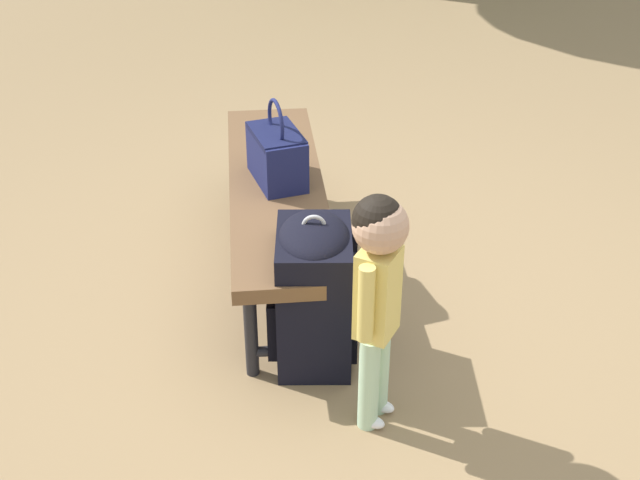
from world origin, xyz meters
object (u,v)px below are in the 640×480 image
handbag (277,154)px  backpack_large (314,288)px  child_standing (378,279)px  park_bench (277,194)px  backpack_small (298,273)px

handbag → backpack_large: size_ratio=0.59×
child_standing → backpack_large: (-0.40, -0.10, -0.28)m
child_standing → backpack_large: bearing=-166.4°
child_standing → handbag: bearing=-176.4°
child_standing → backpack_large: child_standing is taller
park_bench → backpack_small: park_bench is taller
child_standing → backpack_small: (-0.73, -0.07, -0.42)m
backpack_large → child_standing: bearing=13.6°
child_standing → backpack_large: size_ratio=1.42×
backpack_large → backpack_small: backpack_large is taller
park_bench → handbag: size_ratio=4.48×
handbag → child_standing: (1.03, 0.06, 0.02)m
handbag → child_standing: 1.03m
handbag → park_bench: bearing=-34.2°
park_bench → backpack_large: 0.62m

